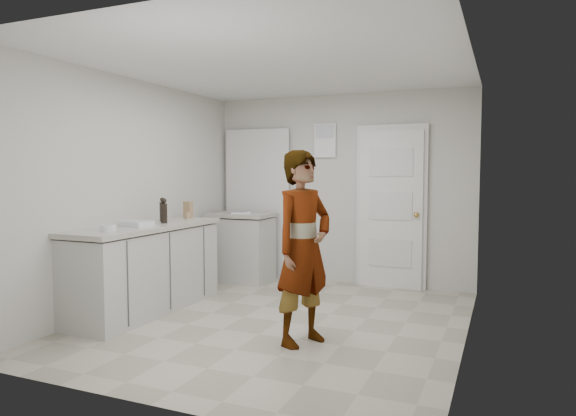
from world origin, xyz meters
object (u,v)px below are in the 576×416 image
at_px(spice_jar, 188,216).
at_px(oil_cruet_b, 162,210).
at_px(egg_bowl, 108,228).
at_px(person, 303,248).
at_px(baking_dish, 137,224).
at_px(oil_cruet_a, 164,211).
at_px(cake_mix_box, 188,209).

xyz_separation_m(spice_jar, oil_cruet_b, (-0.10, -0.35, 0.09)).
height_order(spice_jar, egg_bowl, spice_jar).
height_order(person, baking_dish, person).
bearing_deg(egg_bowl, oil_cruet_b, 96.65).
bearing_deg(person, oil_cruet_a, 97.72).
distance_m(cake_mix_box, oil_cruet_a, 0.71).
xyz_separation_m(cake_mix_box, oil_cruet_b, (0.01, -0.53, 0.03)).
bearing_deg(baking_dish, person, -4.36).
bearing_deg(oil_cruet_b, cake_mix_box, 91.44).
xyz_separation_m(person, cake_mix_box, (-1.98, 1.20, 0.19)).
height_order(spice_jar, oil_cruet_b, oil_cruet_b).
relative_size(oil_cruet_a, egg_bowl, 1.92).
height_order(oil_cruet_a, egg_bowl, oil_cruet_a).
bearing_deg(cake_mix_box, spice_jar, -44.67).
bearing_deg(oil_cruet_a, egg_bowl, -91.92).
distance_m(cake_mix_box, oil_cruet_b, 0.53).
bearing_deg(baking_dish, oil_cruet_a, 79.21).
height_order(oil_cruet_a, baking_dish, oil_cruet_a).
bearing_deg(egg_bowl, baking_dish, 95.42).
distance_m(person, spice_jar, 2.13).
bearing_deg(spice_jar, oil_cruet_a, -85.50).
height_order(person, oil_cruet_b, person).
relative_size(cake_mix_box, oil_cruet_a, 0.72).
bearing_deg(oil_cruet_a, cake_mix_box, 102.66).
bearing_deg(egg_bowl, cake_mix_box, 94.83).
bearing_deg(oil_cruet_a, person, -15.71).
xyz_separation_m(baking_dish, egg_bowl, (0.04, -0.45, 0.00)).
bearing_deg(cake_mix_box, baking_dish, -72.99).
bearing_deg(person, spice_jar, 84.61).
bearing_deg(spice_jar, egg_bowl, -89.44).
distance_m(spice_jar, oil_cruet_a, 0.52).
bearing_deg(person, cake_mix_box, 82.14).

